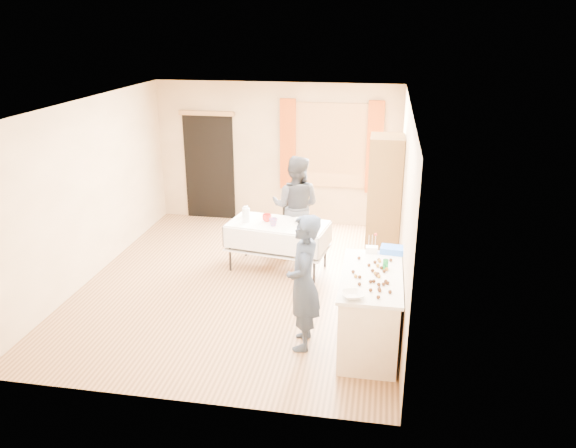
% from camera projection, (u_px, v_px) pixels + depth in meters
% --- Properties ---
extents(floor, '(4.50, 5.50, 0.02)m').
position_uv_depth(floor, '(242.00, 283.00, 8.25)').
color(floor, '#9E7047').
rests_on(floor, ground).
extents(ceiling, '(4.50, 5.50, 0.02)m').
position_uv_depth(ceiling, '(236.00, 103.00, 7.34)').
color(ceiling, white).
rests_on(ceiling, floor).
extents(wall_back, '(4.50, 0.02, 2.60)m').
position_uv_depth(wall_back, '(277.00, 154.00, 10.35)').
color(wall_back, tan).
rests_on(wall_back, floor).
extents(wall_front, '(4.50, 0.02, 2.60)m').
position_uv_depth(wall_front, '(165.00, 285.00, 5.24)').
color(wall_front, tan).
rests_on(wall_front, floor).
extents(wall_left, '(0.02, 5.50, 2.60)m').
position_uv_depth(wall_left, '(89.00, 190.00, 8.16)').
color(wall_left, tan).
rests_on(wall_left, floor).
extents(wall_right, '(0.02, 5.50, 2.60)m').
position_uv_depth(wall_right, '(405.00, 207.00, 7.43)').
color(wall_right, tan).
rests_on(wall_right, floor).
extents(window_frame, '(1.32, 0.06, 1.52)m').
position_uv_depth(window_frame, '(331.00, 146.00, 10.08)').
color(window_frame, olive).
rests_on(window_frame, wall_back).
extents(window_pane, '(1.20, 0.02, 1.40)m').
position_uv_depth(window_pane, '(331.00, 146.00, 10.07)').
color(window_pane, white).
rests_on(window_pane, wall_back).
extents(curtain_left, '(0.28, 0.06, 1.65)m').
position_uv_depth(curtain_left, '(288.00, 145.00, 10.16)').
color(curtain_left, '#963A0E').
rests_on(curtain_left, wall_back).
extents(curtain_right, '(0.28, 0.06, 1.65)m').
position_uv_depth(curtain_right, '(375.00, 148.00, 9.91)').
color(curtain_right, '#963A0E').
rests_on(curtain_right, wall_back).
extents(doorway, '(0.95, 0.04, 2.00)m').
position_uv_depth(doorway, '(209.00, 167.00, 10.63)').
color(doorway, black).
rests_on(doorway, floor).
extents(door_lintel, '(1.05, 0.06, 0.08)m').
position_uv_depth(door_lintel, '(206.00, 113.00, 10.25)').
color(door_lintel, olive).
rests_on(door_lintel, wall_back).
extents(cabinet, '(0.50, 0.60, 2.03)m').
position_uv_depth(cabinet, '(384.00, 202.00, 8.54)').
color(cabinet, brown).
rests_on(cabinet, floor).
extents(counter, '(0.70, 1.47, 0.91)m').
position_uv_depth(counter, '(370.00, 310.00, 6.53)').
color(counter, beige).
rests_on(counter, floor).
extents(party_table, '(1.60, 0.99, 0.75)m').
position_uv_depth(party_table, '(278.00, 242.00, 8.56)').
color(party_table, black).
rests_on(party_table, floor).
extents(chair, '(0.49, 0.49, 0.94)m').
position_uv_depth(chair, '(296.00, 231.00, 9.44)').
color(chair, black).
rests_on(chair, floor).
extents(girl, '(0.66, 0.49, 1.63)m').
position_uv_depth(girl, '(304.00, 283.00, 6.40)').
color(girl, '#1E293F').
rests_on(girl, floor).
extents(woman, '(0.91, 0.77, 1.65)m').
position_uv_depth(woman, '(296.00, 206.00, 8.96)').
color(woman, black).
rests_on(woman, floor).
extents(soda_can, '(0.08, 0.08, 0.12)m').
position_uv_depth(soda_can, '(386.00, 265.00, 6.49)').
color(soda_can, '#14782F').
rests_on(soda_can, counter).
extents(mixing_bowl, '(0.37, 0.37, 0.06)m').
position_uv_depth(mixing_bowl, '(353.00, 295.00, 5.84)').
color(mixing_bowl, white).
rests_on(mixing_bowl, counter).
extents(foam_block, '(0.15, 0.10, 0.08)m').
position_uv_depth(foam_block, '(372.00, 250.00, 6.96)').
color(foam_block, white).
rests_on(foam_block, counter).
extents(blue_basket, '(0.32, 0.23, 0.08)m').
position_uv_depth(blue_basket, '(393.00, 250.00, 6.95)').
color(blue_basket, '#3171F3').
rests_on(blue_basket, counter).
extents(pitcher, '(0.11, 0.11, 0.22)m').
position_uv_depth(pitcher, '(246.00, 215.00, 8.47)').
color(pitcher, silver).
rests_on(pitcher, party_table).
extents(cup_red, '(0.25, 0.25, 0.11)m').
position_uv_depth(cup_red, '(267.00, 218.00, 8.51)').
color(cup_red, red).
rests_on(cup_red, party_table).
extents(cup_rainbow, '(0.17, 0.17, 0.12)m').
position_uv_depth(cup_rainbow, '(273.00, 222.00, 8.32)').
color(cup_rainbow, red).
rests_on(cup_rainbow, party_table).
extents(small_bowl, '(0.31, 0.31, 0.06)m').
position_uv_depth(small_bowl, '(300.00, 221.00, 8.44)').
color(small_bowl, white).
rests_on(small_bowl, party_table).
extents(pastry_tray, '(0.29, 0.21, 0.02)m').
position_uv_depth(pastry_tray, '(308.00, 229.00, 8.20)').
color(pastry_tray, white).
rests_on(pastry_tray, party_table).
extents(bottle, '(0.10, 0.10, 0.17)m').
position_uv_depth(bottle, '(247.00, 211.00, 8.75)').
color(bottle, white).
rests_on(bottle, party_table).
extents(cake_balls, '(0.46, 1.03, 0.04)m').
position_uv_depth(cake_balls, '(375.00, 276.00, 6.29)').
color(cake_balls, '#3F2314').
rests_on(cake_balls, counter).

